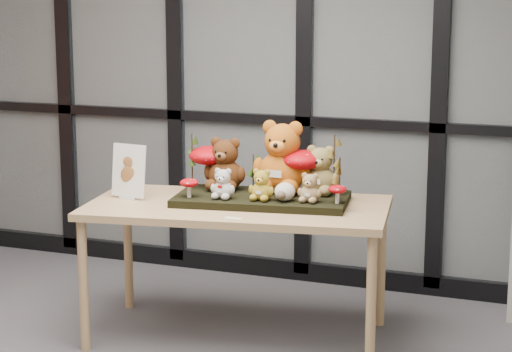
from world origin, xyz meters
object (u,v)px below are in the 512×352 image
at_px(bear_small_yellow, 262,183).
at_px(bear_pooh_yellow, 283,153).
at_px(bear_white_bow, 223,182).
at_px(mushroom_front_right, 337,193).
at_px(diorama_tray, 262,199).
at_px(plush_cream_hedgehog, 285,191).
at_px(bear_tan_back, 320,167).
at_px(mushroom_front_left, 189,187).
at_px(sign_holder, 129,173).
at_px(display_table, 238,216).
at_px(bear_brown_medium, 225,161).
at_px(bear_beige_small, 310,186).
at_px(mushroom_back_right, 302,169).
at_px(mushroom_back_left, 209,165).

bearing_deg(bear_small_yellow, bear_pooh_yellow, 73.40).
bearing_deg(bear_white_bow, mushroom_front_right, 0.36).
relative_size(diorama_tray, plush_cream_hedgehog, 8.54).
xyz_separation_m(bear_small_yellow, bear_white_bow, (-0.20, -0.04, -0.00)).
height_order(bear_tan_back, bear_small_yellow, bear_tan_back).
xyz_separation_m(bear_small_yellow, mushroom_front_left, (-0.38, -0.07, -0.04)).
bearing_deg(sign_holder, mushroom_front_right, 12.47).
relative_size(display_table, bear_brown_medium, 5.33).
relative_size(bear_tan_back, bear_beige_small, 1.71).
bearing_deg(bear_white_bow, bear_small_yellow, 0.74).
xyz_separation_m(bear_pooh_yellow, bear_white_bow, (-0.23, -0.28, -0.12)).
distance_m(display_table, bear_small_yellow, 0.25).
height_order(display_table, mushroom_front_left, mushroom_front_left).
distance_m(bear_beige_small, mushroom_back_right, 0.23).
bearing_deg(bear_tan_back, bear_brown_medium, 179.77).
height_order(mushroom_front_right, sign_holder, sign_holder).
bearing_deg(diorama_tray, mushroom_front_left, -162.39).
relative_size(bear_small_yellow, mushroom_back_right, 0.71).
xyz_separation_m(bear_tan_back, bear_white_bow, (-0.44, -0.30, -0.06)).
xyz_separation_m(mushroom_front_left, mushroom_front_right, (0.77, 0.14, -0.00)).
distance_m(bear_pooh_yellow, bear_white_bow, 0.38).
bearing_deg(mushroom_front_right, bear_brown_medium, 170.23).
relative_size(bear_small_yellow, mushroom_back_left, 0.72).
relative_size(bear_beige_small, sign_holder, 0.57).
xyz_separation_m(mushroom_back_right, mushroom_front_left, (-0.52, -0.32, -0.07)).
relative_size(bear_pooh_yellow, bear_beige_small, 2.54).
height_order(mushroom_back_right, mushroom_front_right, mushroom_back_right).
relative_size(bear_white_bow, mushroom_back_right, 0.69).
bearing_deg(bear_small_yellow, diorama_tray, 100.89).
bearing_deg(mushroom_back_left, plush_cream_hedgehog, -20.18).
distance_m(bear_brown_medium, bear_tan_back, 0.52).
xyz_separation_m(bear_tan_back, bear_small_yellow, (-0.24, -0.27, -0.05)).
relative_size(bear_brown_medium, bear_tan_back, 1.10).
xyz_separation_m(bear_beige_small, mushroom_back_left, (-0.64, 0.16, 0.04)).
height_order(mushroom_front_left, mushroom_front_right, mushroom_front_left).
distance_m(bear_pooh_yellow, plush_cream_hedgehog, 0.28).
distance_m(bear_small_yellow, mushroom_back_left, 0.44).
xyz_separation_m(diorama_tray, sign_holder, (-0.71, -0.16, 0.12)).
height_order(display_table, bear_small_yellow, bear_small_yellow).
relative_size(bear_beige_small, mushroom_front_right, 1.60).
bearing_deg(display_table, bear_pooh_yellow, 41.00).
distance_m(diorama_tray, mushroom_front_left, 0.39).
xyz_separation_m(diorama_tray, bear_tan_back, (0.28, 0.16, 0.16)).
distance_m(display_table, bear_tan_back, 0.52).
bearing_deg(mushroom_back_right, bear_small_yellow, -119.17).
distance_m(bear_small_yellow, mushroom_front_right, 0.40).
height_order(display_table, mushroom_back_right, mushroom_back_right).
relative_size(bear_tan_back, mushroom_back_left, 1.14).
xyz_separation_m(bear_white_bow, mushroom_back_left, (-0.19, 0.25, 0.04)).
bearing_deg(bear_white_bow, plush_cream_hedgehog, 0.82).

